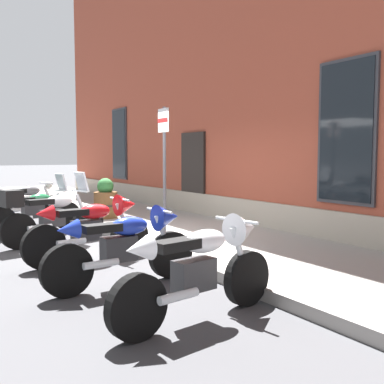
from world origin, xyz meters
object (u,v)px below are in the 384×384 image
object	(u,v)px
motorcycle_grey_naked	(27,204)
parking_sign	(164,153)
motorcycle_blue_sport	(128,243)
motorcycle_silver_touring	(49,215)
motorcycle_green_touring	(30,209)
motorcycle_white_sport	(204,264)
barrel_planter	(106,201)
motorcycle_red_sport	(94,226)

from	to	relation	value
motorcycle_grey_naked	parking_sign	distance (m)	4.62
parking_sign	motorcycle_blue_sport	bearing A→B (deg)	-38.74
motorcycle_grey_naked	motorcycle_silver_touring	bearing A→B (deg)	-4.84
motorcycle_green_touring	motorcycle_blue_sport	size ratio (longest dim) A/B	0.99
motorcycle_white_sport	barrel_planter	bearing A→B (deg)	166.99
motorcycle_green_touring	parking_sign	distance (m)	3.40
motorcycle_grey_naked	motorcycle_silver_touring	world-z (taller)	motorcycle_silver_touring
motorcycle_green_touring	parking_sign	xyz separation A→B (m)	(2.56, 1.89, 1.19)
motorcycle_white_sport	barrel_planter	size ratio (longest dim) A/B	2.15
motorcycle_silver_touring	motorcycle_red_sport	world-z (taller)	motorcycle_silver_touring
motorcycle_grey_naked	barrel_planter	size ratio (longest dim) A/B	2.08
motorcycle_grey_naked	barrel_planter	xyz separation A→B (m)	(1.16, 1.60, 0.08)
motorcycle_red_sport	motorcycle_blue_sport	world-z (taller)	motorcycle_red_sport
motorcycle_silver_touring	barrel_planter	distance (m)	2.63
motorcycle_white_sport	motorcycle_blue_sport	bearing A→B (deg)	-173.79
motorcycle_red_sport	barrel_planter	bearing A→B (deg)	155.86
motorcycle_grey_naked	motorcycle_silver_touring	size ratio (longest dim) A/B	0.99
motorcycle_silver_touring	parking_sign	distance (m)	2.46
motorcycle_white_sport	parking_sign	bearing A→B (deg)	157.13
motorcycle_grey_naked	parking_sign	size ratio (longest dim) A/B	0.84
motorcycle_white_sport	barrel_planter	distance (m)	6.80
motorcycle_green_touring	motorcycle_grey_naked	bearing A→B (deg)	169.78
motorcycle_grey_naked	parking_sign	world-z (taller)	parking_sign
motorcycle_red_sport	motorcycle_blue_sport	xyz separation A→B (m)	(1.52, -0.09, -0.01)
parking_sign	motorcycle_green_touring	bearing A→B (deg)	-143.66
motorcycle_green_touring	barrel_planter	world-z (taller)	motorcycle_green_touring
motorcycle_silver_touring	motorcycle_blue_sport	distance (m)	3.25
motorcycle_blue_sport	barrel_planter	size ratio (longest dim) A/B	2.17
motorcycle_white_sport	barrel_planter	xyz separation A→B (m)	(-6.63, 1.53, -0.00)
motorcycle_green_touring	motorcycle_white_sport	world-z (taller)	motorcycle_green_touring
motorcycle_blue_sport	motorcycle_silver_touring	bearing A→B (deg)	-177.22
motorcycle_silver_touring	barrel_planter	size ratio (longest dim) A/B	2.09
motorcycle_red_sport	motorcycle_white_sport	world-z (taller)	motorcycle_white_sport
motorcycle_grey_naked	motorcycle_green_touring	world-z (taller)	motorcycle_green_touring
motorcycle_silver_touring	barrel_planter	bearing A→B (deg)	135.18
motorcycle_grey_naked	barrel_planter	distance (m)	1.98
motorcycle_blue_sport	motorcycle_white_sport	bearing A→B (deg)	6.21
motorcycle_blue_sport	motorcycle_white_sport	world-z (taller)	motorcycle_white_sport
motorcycle_white_sport	motorcycle_green_touring	bearing A→B (deg)	-176.75
parking_sign	motorcycle_red_sport	bearing A→B (deg)	-69.66
motorcycle_grey_naked	motorcycle_white_sport	distance (m)	7.79
parking_sign	barrel_planter	distance (m)	3.20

